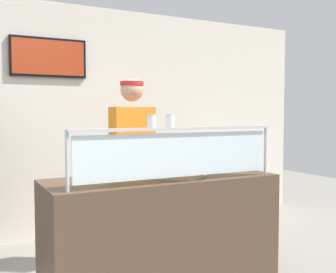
{
  "coord_description": "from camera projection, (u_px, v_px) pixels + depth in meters",
  "views": [
    {
      "loc": [
        -0.52,
        -2.47,
        1.45
      ],
      "look_at": [
        0.97,
        0.37,
        1.26
      ],
      "focal_mm": 43.6,
      "sensor_mm": 36.0,
      "label": 1
    }
  ],
  "objects": [
    {
      "name": "ground_plane",
      "position": [
        129.0,
        268.0,
        3.81
      ],
      "size": [
        12.0,
        12.0,
        0.0
      ],
      "primitive_type": "plane",
      "color": "gray",
      "rests_on": "ground"
    },
    {
      "name": "shop_rear_unit",
      "position": [
        87.0,
        120.0,
        4.88
      ],
      "size": [
        6.2,
        0.13,
        2.7
      ],
      "color": "silver",
      "rests_on": "ground"
    },
    {
      "name": "serving_counter",
      "position": [
        162.0,
        237.0,
        3.19
      ],
      "size": [
        1.8,
        0.67,
        0.95
      ],
      "primitive_type": "cube",
      "color": "#4C3828",
      "rests_on": "ground"
    },
    {
      "name": "sneeze_guard",
      "position": [
        179.0,
        147.0,
        2.91
      ],
      "size": [
        1.62,
        0.06,
        0.4
      ],
      "color": "#B2B5BC",
      "rests_on": "serving_counter"
    },
    {
      "name": "pizza_tray",
      "position": [
        176.0,
        174.0,
        3.19
      ],
      "size": [
        0.46,
        0.46,
        0.04
      ],
      "color": "#9EA0A8",
      "rests_on": "serving_counter"
    },
    {
      "name": "pizza_server",
      "position": [
        181.0,
        172.0,
        3.19
      ],
      "size": [
        0.1,
        0.29,
        0.01
      ],
      "primitive_type": "cube",
      "rotation": [
        0.0,
        0.0,
        -0.08
      ],
      "color": "#ADAFB7",
      "rests_on": "pizza_tray"
    },
    {
      "name": "parmesan_shaker",
      "position": [
        152.0,
        122.0,
        2.8
      ],
      "size": [
        0.06,
        0.06,
        0.09
      ],
      "color": "white",
      "rests_on": "sneeze_guard"
    },
    {
      "name": "pepper_flake_shaker",
      "position": [
        170.0,
        122.0,
        2.86
      ],
      "size": [
        0.06,
        0.06,
        0.09
      ],
      "color": "white",
      "rests_on": "sneeze_guard"
    },
    {
      "name": "worker_figure",
      "position": [
        133.0,
        161.0,
        3.73
      ],
      "size": [
        0.41,
        0.5,
        1.76
      ],
      "color": "#23232D",
      "rests_on": "ground"
    },
    {
      "name": "prep_shelf",
      "position": [
        208.0,
        193.0,
        5.16
      ],
      "size": [
        0.7,
        0.55,
        0.87
      ],
      "primitive_type": "cube",
      "color": "#B7BABF",
      "rests_on": "ground"
    },
    {
      "name": "pizza_box_stack",
      "position": [
        208.0,
        154.0,
        5.13
      ],
      "size": [
        0.48,
        0.47,
        0.14
      ],
      "color": "tan",
      "rests_on": "prep_shelf"
    }
  ]
}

